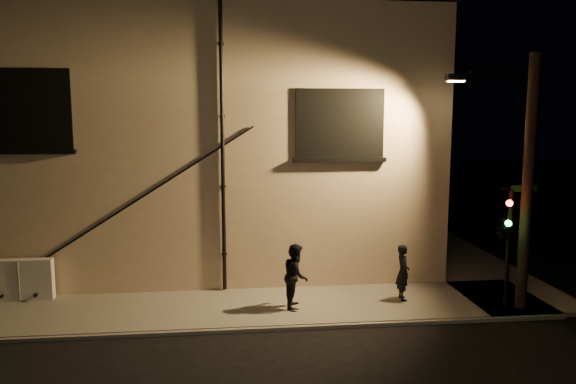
{
  "coord_description": "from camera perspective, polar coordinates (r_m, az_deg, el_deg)",
  "views": [
    {
      "loc": [
        -1.75,
        -13.15,
        5.31
      ],
      "look_at": [
        -0.05,
        1.8,
        3.18
      ],
      "focal_mm": 35.0,
      "sensor_mm": 36.0,
      "label": 1
    }
  ],
  "objects": [
    {
      "name": "ground",
      "position": [
        14.29,
        1.06,
        -13.74
      ],
      "size": [
        90.0,
        90.0,
        0.0
      ],
      "primitive_type": "plane",
      "color": "black"
    },
    {
      "name": "sidewalk",
      "position": [
        18.54,
        3.04,
        -8.38
      ],
      "size": [
        21.0,
        16.0,
        0.12
      ],
      "color": "slate",
      "rests_on": "ground"
    },
    {
      "name": "building",
      "position": [
        22.2,
        -9.75,
        5.62
      ],
      "size": [
        16.2,
        12.23,
        8.8
      ],
      "color": "beige",
      "rests_on": "ground"
    },
    {
      "name": "utility_cabinet",
      "position": [
        17.46,
        -25.54,
        -8.05
      ],
      "size": [
        1.76,
        0.3,
        1.16
      ],
      "primitive_type": "cube",
      "color": "silver",
      "rests_on": "sidewalk"
    },
    {
      "name": "pedestrian_a",
      "position": [
        16.09,
        11.6,
        -8.0
      ],
      "size": [
        0.4,
        0.59,
        1.56
      ],
      "primitive_type": "imported",
      "rotation": [
        0.0,
        0.0,
        1.53
      ],
      "color": "black",
      "rests_on": "sidewalk"
    },
    {
      "name": "pedestrian_b",
      "position": [
        15.18,
        0.82,
        -8.49
      ],
      "size": [
        0.79,
        0.94,
        1.72
      ],
      "primitive_type": "imported",
      "rotation": [
        0.0,
        0.0,
        1.39
      ],
      "color": "black",
      "rests_on": "sidewalk"
    },
    {
      "name": "traffic_signal",
      "position": [
        15.79,
        21.14,
        -3.32
      ],
      "size": [
        1.35,
        1.95,
        3.3
      ],
      "color": "black",
      "rests_on": "sidewalk"
    },
    {
      "name": "streetlamp_pole",
      "position": [
        15.91,
        22.73,
        1.45
      ],
      "size": [
        2.02,
        1.38,
        6.82
      ],
      "color": "black",
      "rests_on": "ground"
    }
  ]
}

